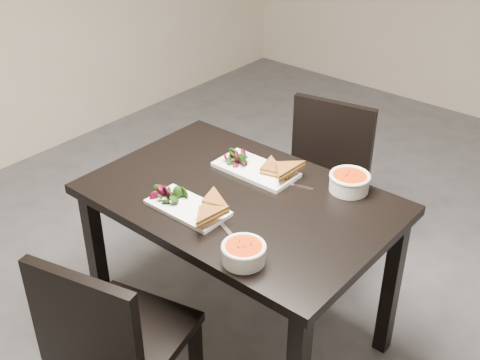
# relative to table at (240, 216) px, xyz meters

# --- Properties ---
(ground) EXTENTS (5.00, 5.00, 0.00)m
(ground) POSITION_rel_table_xyz_m (0.30, 0.48, -0.65)
(ground) COLOR #47474C
(ground) RESTS_ON ground
(table) EXTENTS (1.20, 0.80, 0.75)m
(table) POSITION_rel_table_xyz_m (0.00, 0.00, 0.00)
(table) COLOR black
(table) RESTS_ON ground
(chair_near) EXTENTS (0.51, 0.51, 0.85)m
(chair_near) POSITION_rel_table_xyz_m (-0.01, -0.68, -0.17)
(chair_near) COLOR black
(chair_near) RESTS_ON ground
(chair_far) EXTENTS (0.49, 0.49, 0.85)m
(chair_far) POSITION_rel_table_xyz_m (-0.06, 0.71, -0.17)
(chair_far) COLOR black
(chair_far) RESTS_ON ground
(plate_near) EXTENTS (0.32, 0.16, 0.02)m
(plate_near) POSITION_rel_table_xyz_m (-0.09, -0.21, 0.11)
(plate_near) COLOR white
(plate_near) RESTS_ON table
(sandwich_near) EXTENTS (0.19, 0.16, 0.05)m
(sandwich_near) POSITION_rel_table_xyz_m (-0.02, -0.19, 0.14)
(sandwich_near) COLOR #A35E22
(sandwich_near) RESTS_ON plate_near
(salad_near) EXTENTS (0.10, 0.09, 0.04)m
(salad_near) POSITION_rel_table_xyz_m (-0.19, -0.21, 0.14)
(salad_near) COLOR black
(salad_near) RESTS_ON plate_near
(soup_bowl_near) EXTENTS (0.15, 0.15, 0.07)m
(soup_bowl_near) POSITION_rel_table_xyz_m (0.28, -0.31, 0.14)
(soup_bowl_near) COLOR white
(soup_bowl_near) RESTS_ON table
(cutlery_near) EXTENTS (0.17, 0.08, 0.00)m
(cutlery_near) POSITION_rel_table_xyz_m (0.14, -0.22, 0.10)
(cutlery_near) COLOR silver
(cutlery_near) RESTS_ON table
(plate_far) EXTENTS (0.35, 0.18, 0.02)m
(plate_far) POSITION_rel_table_xyz_m (-0.07, 0.18, 0.11)
(plate_far) COLOR white
(plate_far) RESTS_ON table
(sandwich_far) EXTENTS (0.20, 0.17, 0.06)m
(sandwich_far) POSITION_rel_table_xyz_m (-0.00, 0.17, 0.15)
(sandwich_far) COLOR #A35E22
(sandwich_far) RESTS_ON plate_far
(salad_far) EXTENTS (0.11, 0.10, 0.05)m
(salad_far) POSITION_rel_table_xyz_m (-0.17, 0.18, 0.14)
(salad_far) COLOR black
(salad_far) RESTS_ON plate_far
(soup_bowl_far) EXTENTS (0.16, 0.16, 0.07)m
(soup_bowl_far) POSITION_rel_table_xyz_m (0.31, 0.31, 0.14)
(soup_bowl_far) COLOR white
(soup_bowl_far) RESTS_ON table
(cutlery_far) EXTENTS (0.18, 0.06, 0.00)m
(cutlery_far) POSITION_rel_table_xyz_m (0.11, 0.19, 0.10)
(cutlery_far) COLOR silver
(cutlery_far) RESTS_ON table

